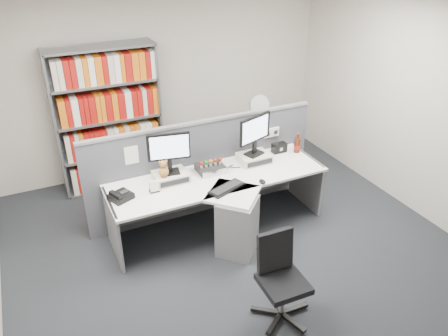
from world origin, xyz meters
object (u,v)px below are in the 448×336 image
monitor_left (169,150)px  desk_phone (120,196)px  desktop_pc (210,168)px  shelving_unit (109,121)px  office_chair (280,275)px  monitor_right (255,132)px  cola_bottle (297,145)px  keyboard (227,188)px  desk_calendar (154,187)px  filing_cabinet (257,147)px  desk_fan (259,107)px  mouse (262,181)px  desk (226,205)px  speaker (279,148)px

monitor_left → desk_phone: bearing=-166.2°
desktop_pc → shelving_unit: 1.72m
desk_phone → office_chair: 1.90m
monitor_left → monitor_right: size_ratio=0.96×
cola_bottle → shelving_unit: size_ratio=0.14×
keyboard → desk_calendar: (-0.75, 0.30, 0.04)m
desk_phone → desktop_pc: bearing=7.8°
desk_phone → shelving_unit: 1.65m
desk_phone → desk_calendar: size_ratio=2.18×
monitor_left → filing_cabinet: size_ratio=0.70×
desk_fan → mouse: bearing=-117.6°
desk_fan → shelving_unit: bearing=167.9°
shelving_unit → filing_cabinet: size_ratio=2.86×
desktop_pc → mouse: bearing=-49.9°
mouse → filing_cabinet: bearing=62.4°
desk → mouse: bearing=-17.4°
desk_phone → filing_cabinet: size_ratio=0.41×
desk → keyboard: size_ratio=5.51×
monitor_left → office_chair: 1.86m
cola_bottle → office_chair: 2.12m
mouse → desktop_pc: bearing=130.1°
desktop_pc → keyboard: 0.46m
monitor_right → cola_bottle: bearing=-0.8°
monitor_right → desk_calendar: (-1.35, -0.16, -0.35)m
mouse → shelving_unit: (-1.30, 1.97, 0.24)m
keyboard → desk_phone: 1.17m
cola_bottle → filing_cabinet: size_ratio=0.39×
office_chair → monitor_left: bearing=105.6°
desk_phone → filing_cabinet: bearing=26.4°
desktop_pc → desk_fan: size_ratio=0.65×
monitor_left → desktop_pc: 0.61m
monitor_right → desk: bearing=-146.1°
desk_calendar → office_chair: office_chair is taller
monitor_right → cola_bottle: size_ratio=1.88×
desk → office_chair: 1.30m
monitor_left → monitor_right: monitor_right is taller
mouse → speaker: speaker is taller
desk → desk_calendar: bearing=164.2°
keyboard → shelving_unit: shelving_unit is taller
desk_phone → desk_calendar: bearing=-1.4°
monitor_left → filing_cabinet: 2.15m
desk → desk_calendar: size_ratio=19.72×
cola_bottle → filing_cabinet: 1.13m
desktop_pc → cola_bottle: cola_bottle is taller
desktop_pc → speaker: speaker is taller
speaker → desk_fan: (0.21, 0.92, 0.22)m
monitor_left → shelving_unit: size_ratio=0.25×
keyboard → mouse: mouse is taller
desktop_pc → mouse: 0.67m
monitor_right → office_chair: size_ratio=0.59×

